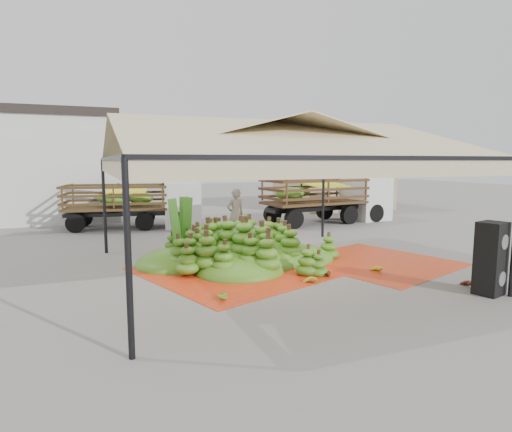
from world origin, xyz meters
name	(u,v)px	position (x,y,z in m)	size (l,w,h in m)	color
ground	(270,270)	(0.00, 0.00, 0.00)	(90.00, 90.00, 0.00)	slate
canopy_tent	(270,147)	(0.00, 0.00, 3.30)	(8.10, 8.10, 4.00)	black
building_tan	(333,175)	(10.00, 13.00, 2.07)	(6.30, 5.30, 4.10)	tan
tarp_left	(240,270)	(-0.75, 0.32, 0.01)	(4.70, 4.48, 0.01)	red
tarp_right	(375,262)	(3.27, -0.25, 0.01)	(3.86, 4.05, 0.01)	red
banana_heap	(242,240)	(-0.37, 1.18, 0.65)	(6.04, 4.96, 1.29)	#347418
hand_yellow_a	(375,268)	(2.54, -1.21, 0.11)	(0.48, 0.39, 0.22)	gold
hand_yellow_b	(309,280)	(0.37, -1.53, 0.11)	(0.48, 0.39, 0.22)	#BE8E26
hand_red_a	(323,273)	(1.02, -1.09, 0.10)	(0.45, 0.37, 0.20)	#532713
hand_red_b	(465,283)	(3.70, -3.06, 0.09)	(0.40, 0.33, 0.18)	#5B1A14
hand_green	(218,294)	(-2.01, -1.83, 0.11)	(0.50, 0.41, 0.23)	#477618
hanging_bunches	(320,172)	(1.95, 0.80, 2.62)	(4.74, 0.24, 0.20)	#3F7718
speaker_stack	(491,258)	(3.70, -3.70, 0.81)	(0.70, 0.65, 1.62)	black
banana_leaves	(183,258)	(-1.86, 2.41, 0.00)	(0.96, 1.36, 3.70)	#23701D
vendor	(235,214)	(0.61, 4.60, 0.97)	(0.71, 0.46, 1.94)	gray
truck_left	(139,200)	(-2.34, 9.03, 1.23)	(6.05, 2.96, 1.99)	#4A3318
truck_right	(332,194)	(6.56, 7.44, 1.35)	(6.57, 2.79, 2.19)	#51381B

